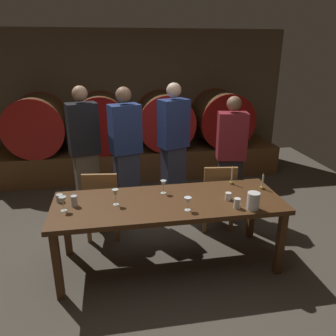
# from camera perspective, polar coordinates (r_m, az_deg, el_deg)

# --- Properties ---
(ground_plane) EXTENTS (7.53, 7.53, 0.00)m
(ground_plane) POSITION_cam_1_polar(r_m,az_deg,el_deg) (3.86, -2.63, -15.08)
(ground_plane) COLOR #4C443A
(back_wall) EXTENTS (5.79, 0.24, 2.55)m
(back_wall) POSITION_cam_1_polar(r_m,az_deg,el_deg) (6.39, -6.50, 11.43)
(back_wall) COLOR brown
(back_wall) RESTS_ON ground
(barrel_shelf) EXTENTS (5.22, 0.90, 0.52)m
(barrel_shelf) POSITION_cam_1_polar(r_m,az_deg,el_deg) (6.09, -5.80, 1.20)
(barrel_shelf) COLOR brown
(barrel_shelf) RESTS_ON ground
(wine_barrel_far_left) EXTENTS (0.98, 0.90, 0.98)m
(wine_barrel_far_left) POSITION_cam_1_polar(r_m,az_deg,el_deg) (6.01, -21.59, 6.99)
(wine_barrel_far_left) COLOR brown
(wine_barrel_far_left) RESTS_ON barrel_shelf
(wine_barrel_center_left) EXTENTS (0.98, 0.90, 0.98)m
(wine_barrel_center_left) POSITION_cam_1_polar(r_m,az_deg,el_deg) (5.89, -11.52, 7.74)
(wine_barrel_center_left) COLOR brown
(wine_barrel_center_left) RESTS_ON barrel_shelf
(wine_barrel_center_right) EXTENTS (0.98, 0.90, 0.98)m
(wine_barrel_center_right) POSITION_cam_1_polar(r_m,az_deg,el_deg) (5.95, -0.74, 8.28)
(wine_barrel_center_right) COLOR #513319
(wine_barrel_center_right) RESTS_ON barrel_shelf
(wine_barrel_far_right) EXTENTS (0.98, 0.90, 0.98)m
(wine_barrel_far_right) POSITION_cam_1_polar(r_m,az_deg,el_deg) (6.21, 9.15, 8.52)
(wine_barrel_far_right) COLOR #513319
(wine_barrel_far_right) RESTS_ON barrel_shelf
(dining_table) EXTENTS (2.34, 0.84, 0.75)m
(dining_table) POSITION_cam_1_polar(r_m,az_deg,el_deg) (3.41, 0.09, -6.76)
(dining_table) COLOR #4C2D16
(dining_table) RESTS_ON ground
(chair_left) EXTENTS (0.45, 0.45, 0.88)m
(chair_left) POSITION_cam_1_polar(r_m,az_deg,el_deg) (4.04, -11.27, -5.69)
(chair_left) COLOR olive
(chair_left) RESTS_ON ground
(chair_right) EXTENTS (0.45, 0.45, 0.88)m
(chair_right) POSITION_cam_1_polar(r_m,az_deg,el_deg) (4.21, 8.62, -4.42)
(chair_right) COLOR olive
(chair_right) RESTS_ON ground
(guest_far_left) EXTENTS (0.43, 0.34, 1.78)m
(guest_far_left) POSITION_cam_1_polar(r_m,az_deg,el_deg) (4.48, -14.14, 2.54)
(guest_far_left) COLOR brown
(guest_far_left) RESTS_ON ground
(guest_center_left) EXTENTS (0.43, 0.34, 1.78)m
(guest_center_left) POSITION_cam_1_polar(r_m,az_deg,el_deg) (4.33, -7.25, 2.32)
(guest_center_left) COLOR #33384C
(guest_center_left) RESTS_ON ground
(guest_center_right) EXTENTS (0.44, 0.36, 1.80)m
(guest_center_right) POSITION_cam_1_polar(r_m,az_deg,el_deg) (4.53, 0.95, 3.48)
(guest_center_right) COLOR #33384C
(guest_center_right) RESTS_ON ground
(guest_far_right) EXTENTS (0.42, 0.31, 1.64)m
(guest_far_right) POSITION_cam_1_polar(r_m,az_deg,el_deg) (4.54, 10.77, 2.01)
(guest_far_right) COLOR black
(guest_far_right) RESTS_ON ground
(candle_left) EXTENTS (0.05, 0.05, 0.23)m
(candle_left) POSITION_cam_1_polar(r_m,az_deg,el_deg) (3.83, 10.95, -1.82)
(candle_left) COLOR olive
(candle_left) RESTS_ON dining_table
(candle_right) EXTENTS (0.05, 0.05, 0.19)m
(candle_right) POSITION_cam_1_polar(r_m,az_deg,el_deg) (3.78, 16.01, -2.78)
(candle_right) COLOR olive
(candle_right) RESTS_ON dining_table
(pitcher) EXTENTS (0.12, 0.12, 0.17)m
(pitcher) POSITION_cam_1_polar(r_m,az_deg,el_deg) (3.28, 14.54, -5.56)
(pitcher) COLOR white
(pitcher) RESTS_ON dining_table
(wine_glass_far_left) EXTENTS (0.07, 0.07, 0.15)m
(wine_glass_far_left) POSITION_cam_1_polar(r_m,az_deg,el_deg) (3.30, -17.73, -5.42)
(wine_glass_far_left) COLOR silver
(wine_glass_far_left) RESTS_ON dining_table
(wine_glass_center_left) EXTENTS (0.06, 0.06, 0.17)m
(wine_glass_center_left) POSITION_cam_1_polar(r_m,az_deg,el_deg) (3.29, -9.10, -4.40)
(wine_glass_center_left) COLOR silver
(wine_glass_center_left) RESTS_ON dining_table
(wine_glass_center_right) EXTENTS (0.06, 0.06, 0.15)m
(wine_glass_center_right) POSITION_cam_1_polar(r_m,az_deg,el_deg) (3.51, -0.81, -2.84)
(wine_glass_center_right) COLOR silver
(wine_glass_center_right) RESTS_ON dining_table
(wine_glass_far_right) EXTENTS (0.07, 0.07, 0.14)m
(wine_glass_far_right) POSITION_cam_1_polar(r_m,az_deg,el_deg) (3.16, 3.44, -5.73)
(wine_glass_far_right) COLOR white
(wine_glass_far_right) RESTS_ON dining_table
(cup_far_left) EXTENTS (0.07, 0.07, 0.08)m
(cup_far_left) POSITION_cam_1_polar(r_m,az_deg,el_deg) (3.53, -18.22, -4.96)
(cup_far_left) COLOR silver
(cup_far_left) RESTS_ON dining_table
(cup_center_left) EXTENTS (0.06, 0.06, 0.11)m
(cup_center_left) POSITION_cam_1_polar(r_m,az_deg,el_deg) (3.38, -15.90, -5.50)
(cup_center_left) COLOR silver
(cup_center_left) RESTS_ON dining_table
(cup_center_right) EXTENTS (0.06, 0.06, 0.08)m
(cup_center_right) POSITION_cam_1_polar(r_m,az_deg,el_deg) (3.45, 10.36, -4.81)
(cup_center_right) COLOR white
(cup_center_right) RESTS_ON dining_table
(cup_far_right) EXTENTS (0.07, 0.07, 0.10)m
(cup_far_right) POSITION_cam_1_polar(r_m,az_deg,el_deg) (3.29, 11.86, -5.98)
(cup_far_right) COLOR white
(cup_far_right) RESTS_ON dining_table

